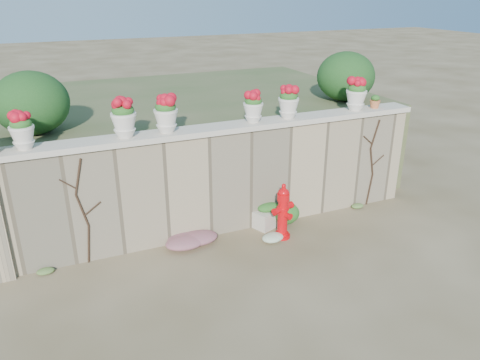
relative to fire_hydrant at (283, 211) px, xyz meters
name	(u,v)px	position (x,y,z in m)	size (l,w,h in m)	color
ground	(269,274)	(-0.80, -1.03, -0.55)	(80.00, 80.00, 0.00)	brown
stone_wall	(227,181)	(-0.80, 0.77, 0.45)	(8.00, 0.40, 2.00)	#9B8767
wall_cap	(227,128)	(-0.80, 0.77, 1.50)	(8.10, 0.52, 0.10)	beige
raised_fill	(179,136)	(-0.80, 3.97, 0.45)	(9.00, 6.00, 2.00)	#384C23
back_shrub_left	(31,103)	(-4.00, 1.97, 2.00)	(1.30, 1.30, 1.10)	#143814
back_shrub_right	(346,76)	(2.60, 1.97, 2.00)	(1.30, 1.30, 1.10)	#143814
vine_left	(83,211)	(-3.47, 0.55, 0.44)	(0.60, 0.04, 1.91)	black
vine_right	(372,162)	(2.43, 0.55, 0.44)	(0.60, 0.04, 1.91)	black
fire_hydrant	(283,211)	(0.00, 0.00, 0.00)	(0.48, 0.34, 1.10)	red
planter_box	(268,215)	(-0.03, 0.52, -0.32)	(0.68, 0.54, 0.49)	beige
green_shrub	(292,212)	(0.37, 0.29, -0.22)	(0.69, 0.62, 0.65)	#1E5119
magenta_clump	(194,237)	(-1.62, 0.43, -0.42)	(1.03, 0.68, 0.27)	#B52473
white_flowers	(277,237)	(-0.17, -0.09, -0.46)	(0.49, 0.39, 0.18)	white
urn_pot_0	(22,131)	(-4.18, 0.77, 1.84)	(0.37, 0.37, 0.59)	silver
urn_pot_1	(124,118)	(-2.63, 0.77, 1.87)	(0.42, 0.42, 0.66)	silver
urn_pot_2	(166,114)	(-1.92, 0.77, 1.87)	(0.41, 0.41, 0.65)	silver
urn_pot_3	(253,107)	(-0.27, 0.77, 1.83)	(0.37, 0.37, 0.58)	silver
urn_pot_4	(288,102)	(0.46, 0.77, 1.86)	(0.40, 0.40, 0.62)	silver
urn_pot_5	(356,94)	(2.02, 0.77, 1.87)	(0.42, 0.42, 0.65)	silver
terracotta_pot	(375,102)	(2.51, 0.77, 1.67)	(0.22, 0.22, 0.26)	#BF673A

